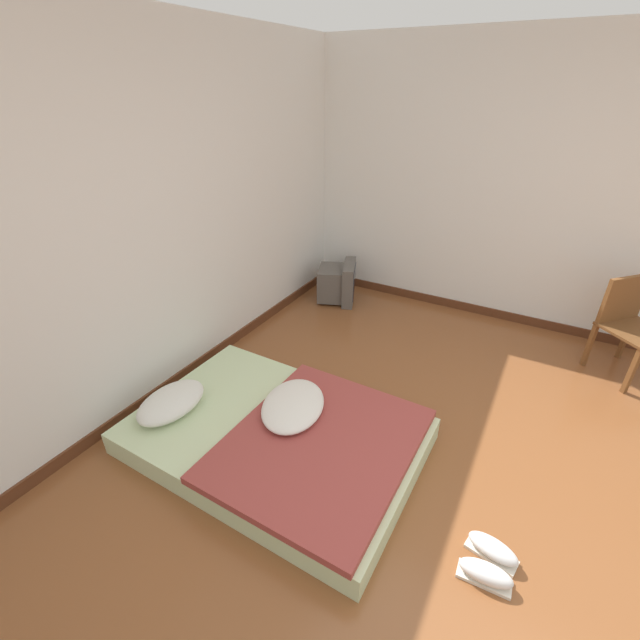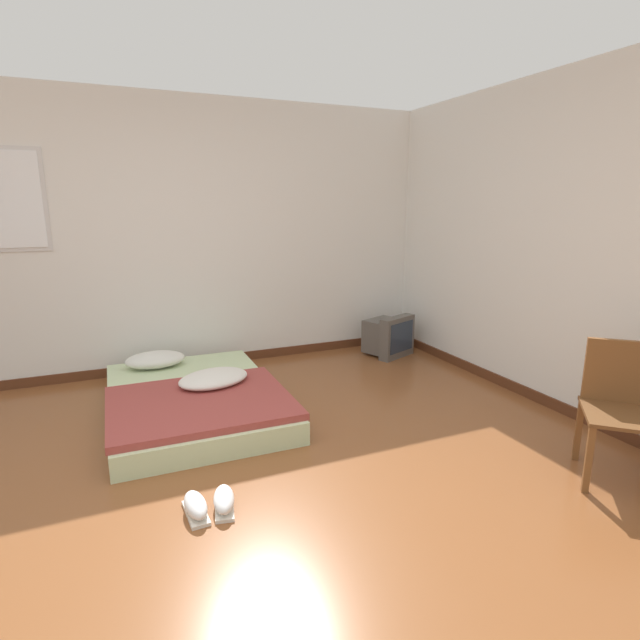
% 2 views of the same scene
% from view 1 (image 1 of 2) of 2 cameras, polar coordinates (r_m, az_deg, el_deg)
% --- Properties ---
extents(ground_plane, '(20.00, 20.00, 0.00)m').
position_cam_1_polar(ground_plane, '(2.74, 22.15, -26.56)').
color(ground_plane, brown).
extents(wall_back, '(7.81, 0.08, 2.60)m').
position_cam_1_polar(wall_back, '(3.09, -25.77, 9.64)').
color(wall_back, white).
rests_on(wall_back, ground_plane).
extents(wall_right, '(0.08, 7.49, 2.60)m').
position_cam_1_polar(wall_right, '(4.49, 31.46, 13.63)').
color(wall_right, white).
rests_on(wall_right, ground_plane).
extents(mattress_bed, '(1.30, 1.88, 0.31)m').
position_cam_1_polar(mattress_bed, '(2.97, -5.81, -14.85)').
color(mattress_bed, beige).
rests_on(mattress_bed, ground_plane).
extents(crt_tv, '(0.55, 0.53, 0.44)m').
position_cam_1_polar(crt_tv, '(4.81, 2.46, 5.01)').
color(crt_tv, '#56514C').
rests_on(crt_tv, ground_plane).
extents(wooden_chair, '(0.63, 0.63, 0.81)m').
position_cam_1_polar(wooden_chair, '(4.31, 35.96, 0.07)').
color(wooden_chair, brown).
rests_on(wooden_chair, ground_plane).
extents(sneaker_pair, '(0.29, 0.28, 0.10)m').
position_cam_1_polar(sneaker_pair, '(2.63, 21.62, -27.72)').
color(sneaker_pair, silver).
rests_on(sneaker_pair, ground_plane).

